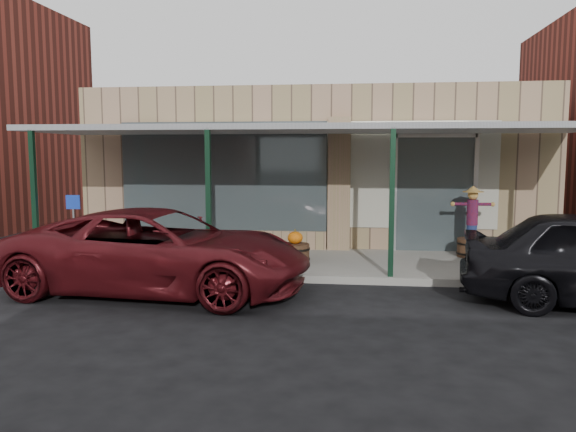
# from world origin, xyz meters

# --- Properties ---
(ground) EXTENTS (120.00, 120.00, 0.00)m
(ground) POSITION_xyz_m (0.00, 0.00, 0.00)
(ground) COLOR black
(ground) RESTS_ON ground
(sidewalk) EXTENTS (40.00, 3.20, 0.15)m
(sidewalk) POSITION_xyz_m (0.00, 3.60, 0.07)
(sidewalk) COLOR gray
(sidewalk) RESTS_ON ground
(storefront) EXTENTS (12.00, 6.25, 4.20)m
(storefront) POSITION_xyz_m (-0.00, 8.16, 2.09)
(storefront) COLOR #9A765E
(storefront) RESTS_ON ground
(awning) EXTENTS (12.00, 3.00, 3.04)m
(awning) POSITION_xyz_m (0.00, 3.56, 3.01)
(awning) COLOR gray
(awning) RESTS_ON ground
(block_buildings_near) EXTENTS (61.00, 8.00, 8.00)m
(block_buildings_near) POSITION_xyz_m (2.01, 9.20, 3.77)
(block_buildings_near) COLOR maroon
(block_buildings_near) RESTS_ON ground
(barrel_scarecrow) EXTENTS (1.00, 0.69, 1.64)m
(barrel_scarecrow) POSITION_xyz_m (3.77, 4.49, 0.70)
(barrel_scarecrow) COLOR #503520
(barrel_scarecrow) RESTS_ON sidewalk
(barrel_pumpkin) EXTENTS (0.81, 0.81, 0.73)m
(barrel_pumpkin) POSITION_xyz_m (-0.19, 3.28, 0.41)
(barrel_pumpkin) COLOR #503520
(barrel_pumpkin) RESTS_ON sidewalk
(handicap_sign) EXTENTS (0.31, 0.05, 1.47)m
(handicap_sign) POSITION_xyz_m (-5.00, 2.79, 1.10)
(handicap_sign) COLOR gray
(handicap_sign) RESTS_ON sidewalk
(car_maroon) EXTENTS (5.65, 2.92, 1.52)m
(car_maroon) POSITION_xyz_m (-2.42, 1.00, 0.76)
(car_maroon) COLOR #4F0F14
(car_maroon) RESTS_ON ground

